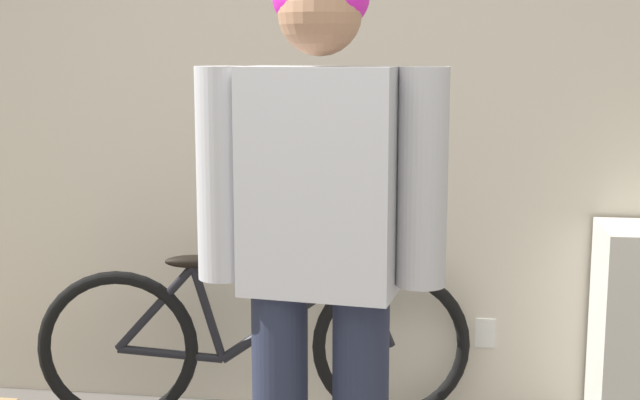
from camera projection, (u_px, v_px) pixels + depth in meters
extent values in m
cube|color=beige|center=(352.00, 95.00, 3.54)|extent=(8.00, 0.06, 2.60)
cube|color=white|center=(485.00, 333.00, 3.59)|extent=(0.08, 0.01, 0.12)
cube|color=#B2B2B7|center=(320.00, 182.00, 2.39)|extent=(0.44, 0.27, 0.61)
cylinder|color=#B2B2B7|center=(221.00, 174.00, 2.43)|extent=(0.13, 0.13, 0.58)
cylinder|color=#B2B2B7|center=(423.00, 178.00, 2.35)|extent=(0.13, 0.13, 0.58)
sphere|color=#A37556|center=(320.00, 13.00, 2.32)|extent=(0.22, 0.22, 0.22)
torus|color=black|center=(118.00, 349.00, 3.51)|extent=(0.63, 0.16, 0.63)
torus|color=black|center=(391.00, 346.00, 3.54)|extent=(0.63, 0.16, 0.63)
cylinder|color=black|center=(171.00, 354.00, 3.52)|extent=(0.41, 0.11, 0.08)
cylinder|color=black|center=(155.00, 308.00, 3.49)|extent=(0.33, 0.09, 0.35)
cylinder|color=black|center=(208.00, 313.00, 3.50)|extent=(0.14, 0.06, 0.39)
cylinder|color=black|center=(291.00, 314.00, 3.51)|extent=(0.56, 0.14, 0.40)
cylinder|color=black|center=(277.00, 268.00, 3.48)|extent=(0.65, 0.15, 0.05)
cylinder|color=black|center=(375.00, 308.00, 3.52)|extent=(0.16, 0.06, 0.33)
cylinder|color=black|center=(365.00, 262.00, 3.48)|extent=(0.07, 0.05, 0.08)
cylinder|color=black|center=(370.00, 254.00, 3.48)|extent=(0.10, 0.46, 0.02)
ellipsoid|color=black|center=(193.00, 261.00, 3.46)|extent=(0.23, 0.12, 0.05)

